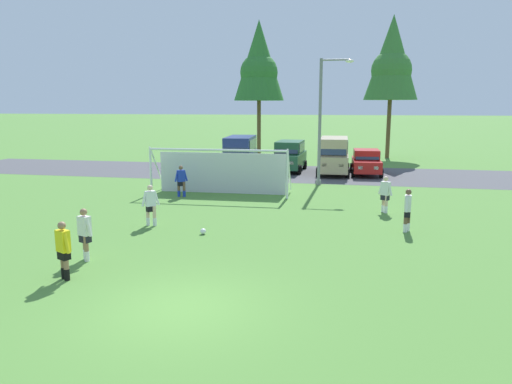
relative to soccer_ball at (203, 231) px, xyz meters
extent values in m
plane|color=#518438|center=(1.41, 8.69, -0.11)|extent=(400.00, 400.00, 0.00)
cube|color=#4C4C51|center=(1.41, 16.37, -0.11)|extent=(52.00, 8.40, 0.01)
sphere|color=white|center=(0.00, 0.00, 0.00)|extent=(0.22, 0.22, 0.22)
sphere|color=black|center=(0.00, 0.00, 0.00)|extent=(0.08, 0.08, 0.08)
sphere|color=red|center=(0.06, 0.00, 0.00)|extent=(0.07, 0.07, 0.07)
cylinder|color=white|center=(2.20, 7.26, 1.11)|extent=(0.12, 0.12, 2.44)
cylinder|color=white|center=(-5.12, 7.10, 1.11)|extent=(0.12, 0.12, 2.44)
cylinder|color=white|center=(-1.46, 7.18, 2.33)|extent=(7.32, 0.28, 0.12)
cylinder|color=white|center=(2.18, 8.16, 1.23)|extent=(0.13, 1.95, 2.46)
cylinder|color=white|center=(-5.14, 8.00, 1.23)|extent=(0.13, 1.95, 2.46)
cube|color=silver|center=(-1.48, 8.18, 0.99)|extent=(6.95, 0.19, 2.20)
cylinder|color=#936B4C|center=(-2.43, -5.08, 0.29)|extent=(0.14, 0.14, 0.80)
cylinder|color=#936B4C|center=(-2.26, -5.20, 0.29)|extent=(0.14, 0.14, 0.80)
cylinder|color=black|center=(-2.43, -5.08, 0.05)|extent=(0.15, 0.15, 0.32)
cylinder|color=black|center=(-2.26, -5.20, 0.05)|extent=(0.15, 0.15, 0.32)
cube|color=black|center=(-2.35, -5.14, 0.61)|extent=(0.40, 0.35, 0.28)
cube|color=yellow|center=(-2.35, -5.14, 0.99)|extent=(0.45, 0.38, 0.60)
sphere|color=#936B4C|center=(-2.35, -5.14, 1.42)|extent=(0.22, 0.22, 0.22)
cylinder|color=yellow|center=(-2.55, -4.99, 0.97)|extent=(0.25, 0.18, 0.55)
cylinder|color=yellow|center=(-2.14, -5.28, 0.97)|extent=(0.25, 0.18, 0.55)
cylinder|color=beige|center=(6.93, 4.87, 0.29)|extent=(0.14, 0.14, 0.80)
cylinder|color=beige|center=(6.81, 5.07, 0.29)|extent=(0.14, 0.14, 0.80)
cylinder|color=white|center=(6.93, 4.87, 0.05)|extent=(0.15, 0.15, 0.32)
cylinder|color=white|center=(6.81, 5.07, 0.05)|extent=(0.15, 0.15, 0.32)
cube|color=black|center=(6.87, 4.97, 0.61)|extent=(0.40, 0.37, 0.28)
cube|color=silver|center=(6.87, 4.97, 0.99)|extent=(0.45, 0.41, 0.60)
sphere|color=beige|center=(6.87, 4.97, 1.42)|extent=(0.22, 0.22, 0.22)
cylinder|color=silver|center=(7.06, 4.80, 0.97)|extent=(0.24, 0.20, 0.55)
cylinder|color=silver|center=(6.68, 5.14, 0.97)|extent=(0.24, 0.20, 0.55)
cylinder|color=beige|center=(-2.27, 0.83, 0.29)|extent=(0.14, 0.14, 0.80)
cylinder|color=beige|center=(-2.55, 0.83, 0.29)|extent=(0.14, 0.14, 0.80)
cylinder|color=white|center=(-2.27, 0.83, 0.05)|extent=(0.15, 0.15, 0.32)
cylinder|color=white|center=(-2.55, 0.83, 0.05)|extent=(0.15, 0.15, 0.32)
cube|color=black|center=(-2.41, 0.83, 0.61)|extent=(0.40, 0.40, 0.28)
cube|color=white|center=(-2.41, 0.83, 0.99)|extent=(0.44, 0.44, 0.60)
sphere|color=beige|center=(-2.41, 0.83, 1.42)|extent=(0.22, 0.22, 0.22)
cylinder|color=white|center=(-2.21, 0.98, 0.97)|extent=(0.23, 0.23, 0.55)
cylinder|color=white|center=(-2.62, 0.68, 0.97)|extent=(0.23, 0.23, 0.55)
cylinder|color=brown|center=(7.41, 1.75, 0.29)|extent=(0.14, 0.14, 0.80)
cylinder|color=brown|center=(7.53, 1.94, 0.29)|extent=(0.14, 0.14, 0.80)
cylinder|color=white|center=(7.41, 1.75, 0.05)|extent=(0.15, 0.15, 0.32)
cylinder|color=white|center=(7.53, 1.94, 0.05)|extent=(0.15, 0.15, 0.32)
cube|color=black|center=(7.47, 1.84, 0.61)|extent=(0.26, 0.36, 0.28)
cube|color=silver|center=(7.47, 1.84, 0.99)|extent=(0.29, 0.41, 0.60)
sphere|color=brown|center=(7.47, 1.84, 1.42)|extent=(0.22, 0.22, 0.22)
cylinder|color=silver|center=(7.40, 1.60, 0.97)|extent=(0.12, 0.24, 0.55)
cylinder|color=silver|center=(7.54, 2.09, 0.97)|extent=(0.12, 0.24, 0.55)
cylinder|color=brown|center=(-3.16, 6.77, 0.29)|extent=(0.14, 0.14, 0.80)
cylinder|color=brown|center=(-3.44, 6.75, 0.29)|extent=(0.14, 0.14, 0.80)
cylinder|color=#1E38B7|center=(-3.16, 6.77, 0.05)|extent=(0.15, 0.15, 0.32)
cylinder|color=#1E38B7|center=(-3.44, 6.75, 0.05)|extent=(0.15, 0.15, 0.32)
cube|color=black|center=(-3.30, 6.76, 0.61)|extent=(0.39, 0.40, 0.28)
cube|color=#1E38B7|center=(-3.30, 6.76, 0.99)|extent=(0.43, 0.44, 0.60)
sphere|color=brown|center=(-3.30, 6.76, 1.42)|extent=(0.22, 0.22, 0.22)
cylinder|color=#1E38B7|center=(-3.11, 6.93, 0.97)|extent=(0.22, 0.23, 0.55)
cylinder|color=#1E38B7|center=(-3.49, 6.60, 0.97)|extent=(0.22, 0.23, 0.55)
cylinder|color=#936B4C|center=(-2.73, -3.45, 0.29)|extent=(0.14, 0.14, 0.80)
cylinder|color=#936B4C|center=(-2.59, -3.63, 0.29)|extent=(0.14, 0.14, 0.80)
cylinder|color=white|center=(-2.73, -3.45, 0.05)|extent=(0.15, 0.15, 0.32)
cylinder|color=white|center=(-2.59, -3.63, 0.05)|extent=(0.15, 0.15, 0.32)
cube|color=black|center=(-2.66, -3.54, 0.61)|extent=(0.39, 0.32, 0.28)
cube|color=silver|center=(-2.66, -3.54, 0.99)|extent=(0.44, 0.36, 0.60)
sphere|color=#936B4C|center=(-2.66, -3.54, 1.42)|extent=(0.22, 0.22, 0.22)
cylinder|color=silver|center=(-2.88, -3.42, 0.97)|extent=(0.25, 0.16, 0.55)
cylinder|color=silver|center=(-2.44, -3.66, 0.97)|extent=(0.25, 0.16, 0.55)
cube|color=navy|center=(-2.35, 16.28, 0.76)|extent=(2.28, 4.92, 1.10)
cube|color=navy|center=(-2.37, 16.48, 1.86)|extent=(2.08, 4.21, 1.10)
cube|color=#28384C|center=(-2.23, 14.51, 1.84)|extent=(1.69, 0.57, 0.91)
cube|color=#28384C|center=(-1.46, 16.54, 1.86)|extent=(0.28, 3.48, 0.77)
cube|color=white|center=(-1.65, 13.96, 0.81)|extent=(0.28, 0.10, 0.20)
cube|color=white|center=(-2.73, 13.89, 0.81)|extent=(0.28, 0.10, 0.20)
cube|color=#B21414|center=(-1.98, 18.67, 0.81)|extent=(0.28, 0.10, 0.20)
cube|color=#B21414|center=(-3.05, 18.60, 0.81)|extent=(0.28, 0.10, 0.20)
cylinder|color=black|center=(-1.27, 14.86, 0.21)|extent=(0.28, 0.65, 0.64)
cylinder|color=black|center=(-3.23, 14.73, 0.21)|extent=(0.28, 0.65, 0.64)
cylinder|color=black|center=(-1.48, 17.83, 0.21)|extent=(0.28, 0.65, 0.64)
cylinder|color=black|center=(-3.43, 17.70, 0.21)|extent=(0.28, 0.65, 0.64)
cube|color=#194C2D|center=(1.03, 17.49, 0.71)|extent=(2.09, 4.67, 1.00)
cube|color=#194C2D|center=(1.04, 17.69, 1.63)|extent=(1.87, 3.07, 0.84)
cube|color=#28384C|center=(0.98, 16.27, 1.61)|extent=(1.63, 0.44, 0.71)
cube|color=#28384C|center=(1.92, 17.65, 1.63)|extent=(0.14, 2.55, 0.59)
cube|color=white|center=(1.46, 15.21, 0.76)|extent=(0.28, 0.09, 0.20)
cube|color=white|center=(0.42, 15.25, 0.76)|extent=(0.28, 0.09, 0.20)
cube|color=#B21414|center=(1.64, 19.73, 0.76)|extent=(0.28, 0.09, 0.20)
cube|color=#B21414|center=(0.60, 19.77, 0.76)|extent=(0.28, 0.09, 0.20)
cylinder|color=black|center=(1.92, 16.03, 0.21)|extent=(0.27, 0.65, 0.64)
cylinder|color=black|center=(0.02, 16.10, 0.21)|extent=(0.27, 0.65, 0.64)
cylinder|color=black|center=(2.04, 18.88, 0.21)|extent=(0.27, 0.65, 0.64)
cylinder|color=black|center=(0.14, 18.95, 0.21)|extent=(0.27, 0.65, 0.64)
cube|color=tan|center=(4.23, 16.46, 0.76)|extent=(2.01, 4.82, 1.10)
cube|color=tan|center=(4.23, 16.66, 1.86)|extent=(1.85, 4.12, 1.10)
cube|color=#28384C|center=(4.25, 14.69, 1.84)|extent=(1.67, 0.48, 0.91)
cube|color=#28384C|center=(5.14, 16.67, 1.86)|extent=(0.08, 3.49, 0.77)
cube|color=white|center=(4.79, 14.11, 0.81)|extent=(0.28, 0.08, 0.20)
cube|color=white|center=(3.72, 14.10, 0.81)|extent=(0.28, 0.08, 0.20)
cube|color=#B21414|center=(4.74, 18.83, 0.81)|extent=(0.28, 0.08, 0.20)
cube|color=#B21414|center=(3.67, 18.82, 0.81)|extent=(0.28, 0.08, 0.20)
cylinder|color=black|center=(5.22, 14.99, 0.21)|extent=(0.25, 0.64, 0.64)
cylinder|color=black|center=(3.27, 14.96, 0.21)|extent=(0.25, 0.64, 0.64)
cylinder|color=black|center=(5.19, 17.96, 0.21)|extent=(0.25, 0.64, 0.64)
cylinder|color=black|center=(3.23, 17.94, 0.21)|extent=(0.25, 0.64, 0.64)
cube|color=red|center=(6.43, 16.66, 0.59)|extent=(1.94, 4.26, 0.76)
cube|color=red|center=(6.43, 16.81, 1.29)|extent=(1.73, 2.16, 0.64)
cube|color=#28384C|center=(6.46, 15.84, 1.27)|extent=(1.54, 0.37, 0.55)
cube|color=#28384C|center=(7.26, 16.84, 1.29)|extent=(0.10, 1.79, 0.45)
cube|color=white|center=(7.00, 14.62, 0.64)|extent=(0.28, 0.09, 0.20)
cube|color=white|center=(6.01, 14.58, 0.64)|extent=(0.28, 0.09, 0.20)
cube|color=#B21414|center=(6.86, 18.74, 0.64)|extent=(0.28, 0.09, 0.20)
cube|color=#B21414|center=(5.87, 18.70, 0.64)|extent=(0.28, 0.09, 0.20)
cylinder|color=black|center=(7.38, 15.39, 0.21)|extent=(0.26, 0.65, 0.64)
cylinder|color=black|center=(5.58, 15.33, 0.21)|extent=(0.26, 0.65, 0.64)
cylinder|color=black|center=(7.29, 17.99, 0.21)|extent=(0.26, 0.65, 0.64)
cylinder|color=black|center=(5.49, 17.93, 0.21)|extent=(0.26, 0.65, 0.64)
cylinder|color=brown|center=(-3.09, 27.39, 2.45)|extent=(0.36, 0.36, 5.13)
cone|color=#2D702D|center=(-3.09, 27.39, 8.60)|extent=(4.61, 4.61, 7.18)
sphere|color=#2D702D|center=(-3.09, 27.39, 7.53)|extent=(3.46, 3.46, 3.46)
cylinder|color=brown|center=(8.66, 27.62, 2.47)|extent=(0.36, 0.36, 5.17)
cone|color=#387533|center=(8.66, 27.62, 8.67)|extent=(4.65, 4.65, 7.23)
sphere|color=#387533|center=(8.66, 27.62, 7.59)|extent=(3.49, 3.49, 3.49)
cylinder|color=slate|center=(3.50, 11.93, 3.57)|extent=(0.18, 0.18, 7.37)
cylinder|color=slate|center=(3.50, 11.93, 0.04)|extent=(0.32, 0.32, 0.30)
cylinder|color=slate|center=(4.30, 11.93, 7.16)|extent=(1.60, 0.10, 0.10)
ellipsoid|color=white|center=(5.10, 11.93, 7.08)|extent=(0.48, 0.28, 0.20)
camera|label=1|loc=(5.19, -16.22, 4.64)|focal=33.01mm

